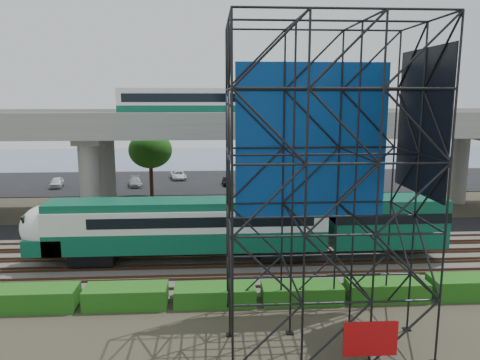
{
  "coord_description": "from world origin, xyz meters",
  "views": [
    {
      "loc": [
        0.84,
        -29.4,
        11.74
      ],
      "look_at": [
        3.08,
        6.0,
        5.29
      ],
      "focal_mm": 35.0,
      "sensor_mm": 36.0,
      "label": 1
    }
  ],
  "objects": [
    {
      "name": "scaffold_tower",
      "position": [
        6.2,
        -7.98,
        7.47
      ],
      "size": [
        9.36,
        6.36,
        15.0
      ],
      "color": "black",
      "rests_on": "ground"
    },
    {
      "name": "ground",
      "position": [
        0.0,
        0.0,
        0.0
      ],
      "size": [
        140.0,
        140.0,
        0.0
      ],
      "primitive_type": "plane",
      "color": "#474233",
      "rests_on": "ground"
    },
    {
      "name": "ballast_bed",
      "position": [
        0.0,
        2.0,
        0.1
      ],
      "size": [
        90.0,
        12.0,
        0.2
      ],
      "primitive_type": "cube",
      "color": "slate",
      "rests_on": "ground"
    },
    {
      "name": "overpass",
      "position": [
        -0.13,
        16.0,
        8.21
      ],
      "size": [
        80.0,
        12.0,
        12.4
      ],
      "color": "#9E9B93",
      "rests_on": "ground"
    },
    {
      "name": "hedge_strip",
      "position": [
        1.01,
        -4.3,
        0.56
      ],
      "size": [
        34.6,
        1.8,
        1.2
      ],
      "color": "#145112",
      "rests_on": "ground"
    },
    {
      "name": "service_road",
      "position": [
        0.0,
        10.5,
        0.04
      ],
      "size": [
        90.0,
        5.0,
        0.08
      ],
      "primitive_type": "cube",
      "color": "black",
      "rests_on": "ground"
    },
    {
      "name": "parked_cars",
      "position": [
        1.42,
        33.91,
        0.69
      ],
      "size": [
        39.65,
        9.67,
        1.32
      ],
      "color": "silver",
      "rests_on": "parking_lot"
    },
    {
      "name": "commuter_train",
      "position": [
        1.33,
        2.0,
        2.88
      ],
      "size": [
        29.3,
        3.06,
        4.3
      ],
      "color": "black",
      "rests_on": "rail_tracks"
    },
    {
      "name": "parking_lot",
      "position": [
        0.0,
        34.0,
        0.04
      ],
      "size": [
        90.0,
        18.0,
        0.08
      ],
      "primitive_type": "cube",
      "color": "black",
      "rests_on": "ground"
    },
    {
      "name": "harbor_water",
      "position": [
        0.0,
        56.0,
        0.01
      ],
      "size": [
        140.0,
        40.0,
        0.03
      ],
      "primitive_type": "cube",
      "color": "slate",
      "rests_on": "ground"
    },
    {
      "name": "rail_tracks",
      "position": [
        0.0,
        2.0,
        0.28
      ],
      "size": [
        90.0,
        9.52,
        0.16
      ],
      "color": "#472D1E",
      "rests_on": "ballast_bed"
    },
    {
      "name": "trees",
      "position": [
        -4.67,
        16.17,
        5.57
      ],
      "size": [
        40.94,
        16.94,
        7.69
      ],
      "color": "#382314",
      "rests_on": "ground"
    },
    {
      "name": "suv",
      "position": [
        -6.41,
        10.89,
        0.83
      ],
      "size": [
        5.88,
        3.87,
        1.5
      ],
      "primitive_type": "imported",
      "rotation": [
        0.0,
        0.0,
        1.85
      ],
      "color": "black",
      "rests_on": "service_road"
    }
  ]
}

